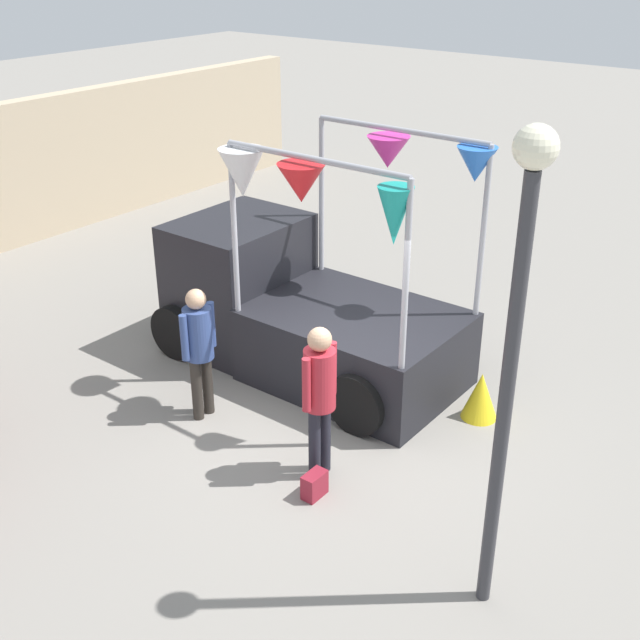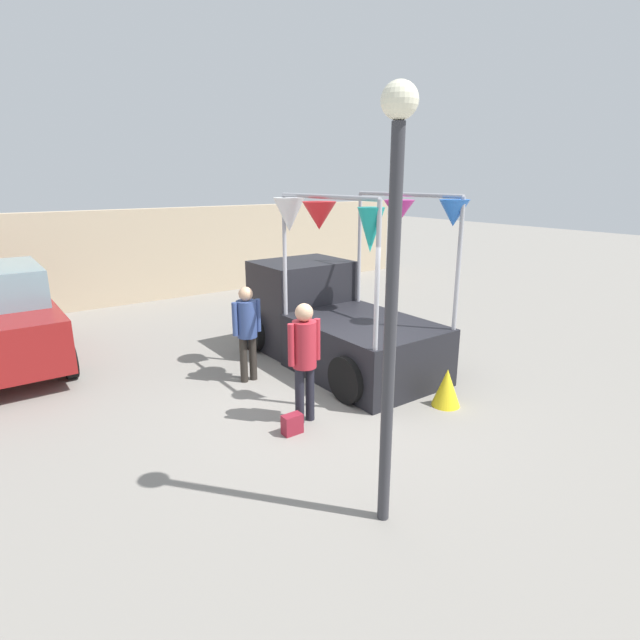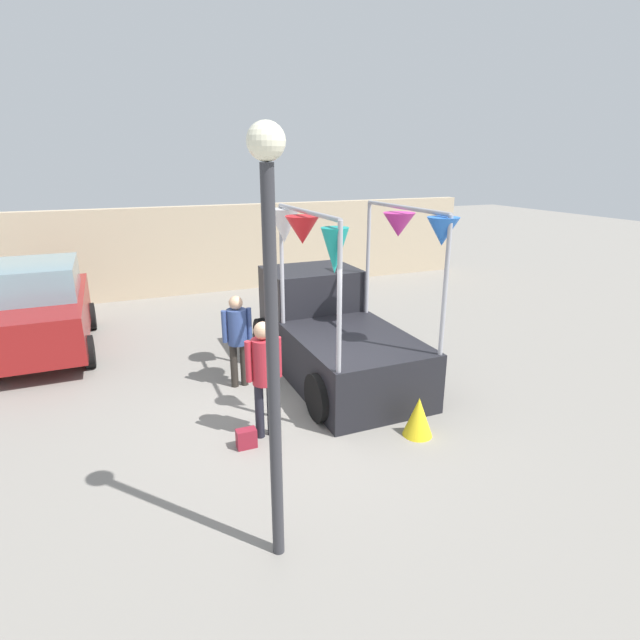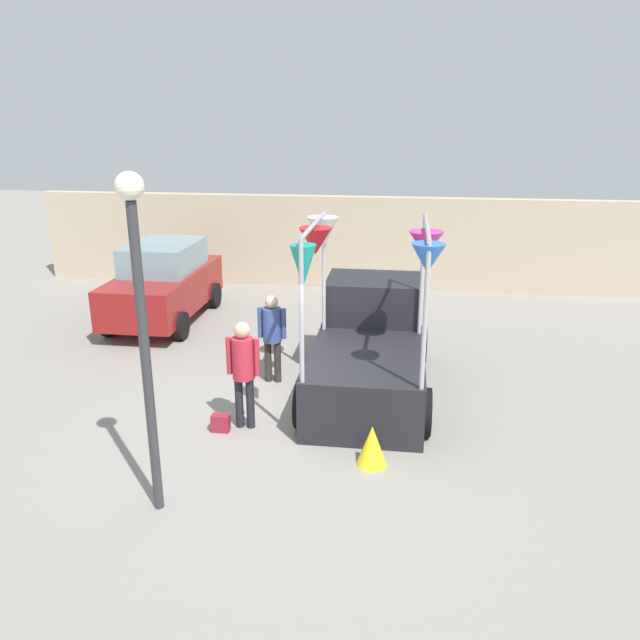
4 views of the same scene
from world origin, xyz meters
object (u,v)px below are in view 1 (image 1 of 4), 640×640
(handbag, at_px, (314,485))
(person_customer, at_px, (320,388))
(folded_kite_bundle_sunflower, at_px, (481,396))
(person_vendor, at_px, (199,341))
(vendor_truck, at_px, (293,301))
(street_lamp, at_px, (515,323))

(handbag, bearing_deg, person_customer, 29.74)
(folded_kite_bundle_sunflower, bearing_deg, person_vendor, 126.68)
(vendor_truck, bearing_deg, person_vendor, -178.78)
(person_customer, relative_size, folded_kite_bundle_sunflower, 2.94)
(street_lamp, bearing_deg, vendor_truck, 59.78)
(vendor_truck, height_order, person_vendor, vendor_truck)
(vendor_truck, xyz_separation_m, handbag, (-2.20, -2.07, -0.73))
(vendor_truck, relative_size, person_vendor, 2.46)
(person_vendor, relative_size, handbag, 5.97)
(person_customer, bearing_deg, handbag, -150.26)
(vendor_truck, xyz_separation_m, folded_kite_bundle_sunflower, (0.22, -2.73, -0.57))
(person_vendor, xyz_separation_m, folded_kite_bundle_sunflower, (2.00, -2.69, -0.71))
(vendor_truck, bearing_deg, street_lamp, -120.22)
(vendor_truck, distance_m, person_vendor, 1.79)
(person_customer, bearing_deg, vendor_truck, 45.33)
(vendor_truck, distance_m, handbag, 3.11)
(person_customer, bearing_deg, folded_kite_bundle_sunflower, -22.50)
(person_customer, height_order, folded_kite_bundle_sunflower, person_customer)
(vendor_truck, height_order, folded_kite_bundle_sunflower, vendor_truck)
(vendor_truck, xyz_separation_m, street_lamp, (-2.40, -4.12, 1.84))
(person_customer, bearing_deg, person_vendor, 87.99)
(person_customer, distance_m, street_lamp, 2.84)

